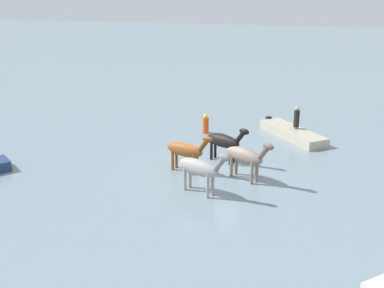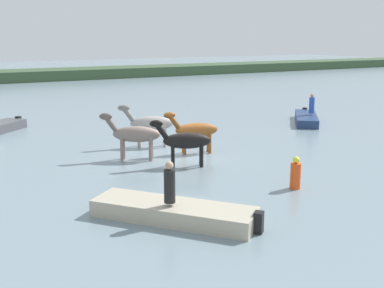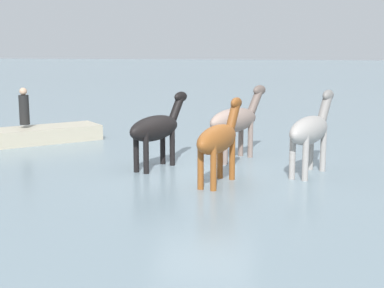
# 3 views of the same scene
# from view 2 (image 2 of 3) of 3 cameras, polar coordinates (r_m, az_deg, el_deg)

# --- Properties ---
(ground_plane) EXTENTS (168.44, 168.44, 0.00)m
(ground_plane) POSITION_cam_2_polar(r_m,az_deg,el_deg) (20.37, -1.59, -1.70)
(ground_plane) COLOR gray
(distant_shoreline) EXTENTS (151.59, 6.00, 2.40)m
(distant_shoreline) POSITION_cam_2_polar(r_m,az_deg,el_deg) (59.05, -19.73, 7.20)
(distant_shoreline) COLOR #385034
(distant_shoreline) RESTS_ON ground_plane
(horse_chestnut_trailing) EXTENTS (2.38, 1.36, 1.91)m
(horse_chestnut_trailing) POSITION_cam_2_polar(r_m,az_deg,el_deg) (18.84, -0.87, 0.37)
(horse_chestnut_trailing) COLOR black
(horse_chestnut_trailing) RESTS_ON ground_plane
(horse_rear_stallion) EXTENTS (2.40, 1.67, 2.00)m
(horse_rear_stallion) POSITION_cam_2_polar(r_m,az_deg,el_deg) (20.00, -6.97, 1.16)
(horse_rear_stallion) COLOR gray
(horse_rear_stallion) RESTS_ON ground_plane
(horse_pinto_flank) EXTENTS (2.52, 1.42, 2.01)m
(horse_pinto_flank) POSITION_cam_2_polar(r_m,az_deg,el_deg) (22.34, -5.12, 2.47)
(horse_pinto_flank) COLOR #9E9993
(horse_pinto_flank) RESTS_ON ground_plane
(horse_lead) EXTENTS (2.45, 1.09, 1.90)m
(horse_lead) POSITION_cam_2_polar(r_m,az_deg,el_deg) (20.99, 0.32, 1.68)
(horse_lead) COLOR brown
(horse_lead) RESTS_ON ground_plane
(boat_launch_far) EXTENTS (3.64, 4.12, 0.73)m
(boat_launch_far) POSITION_cam_2_polar(r_m,az_deg,el_deg) (29.52, 13.60, 2.86)
(boat_launch_far) COLOR navy
(boat_launch_far) RESTS_ON ground_plane
(boat_tender_starboard) EXTENTS (4.09, 4.47, 0.74)m
(boat_tender_starboard) POSITION_cam_2_polar(r_m,az_deg,el_deg) (13.64, -2.14, -8.48)
(boat_tender_starboard) COLOR #B7AD93
(boat_tender_starboard) RESTS_ON ground_plane
(person_boatman_standing) EXTENTS (0.32, 0.32, 1.19)m
(person_boatman_standing) POSITION_cam_2_polar(r_m,az_deg,el_deg) (29.38, 14.25, 4.68)
(person_boatman_standing) COLOR #2D51B2
(person_boatman_standing) RESTS_ON boat_launch_far
(person_watcher_seated) EXTENTS (0.32, 0.32, 1.19)m
(person_watcher_seated) POSITION_cam_2_polar(r_m,az_deg,el_deg) (13.18, -2.72, -4.80)
(person_watcher_seated) COLOR black
(person_watcher_seated) RESTS_ON boat_tender_starboard
(buoy_channel_marker) EXTENTS (0.36, 0.36, 1.14)m
(buoy_channel_marker) POSITION_cam_2_polar(r_m,az_deg,el_deg) (16.61, 12.37, -3.59)
(buoy_channel_marker) COLOR #E54C19
(buoy_channel_marker) RESTS_ON ground_plane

